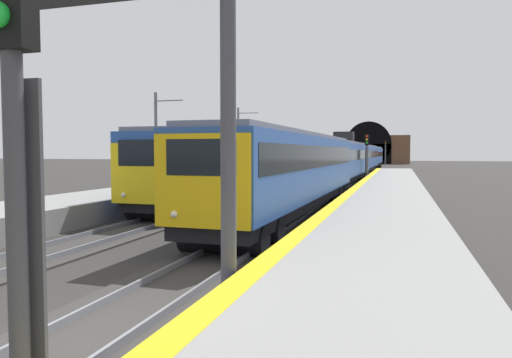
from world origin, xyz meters
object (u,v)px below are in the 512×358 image
Objects in this scene: train_adjacent_platform at (291,159)px; railway_signal_near at (16,162)px; railway_signal_far at (385,151)px; overhead_signal_gantry at (18,44)px; train_main_approaching at (354,159)px; catenary_mast_far at (239,143)px; catenary_mast_near at (157,142)px; railway_signal_mid at (367,154)px.

railway_signal_near is at bearing 10.41° from train_adjacent_platform.
overhead_signal_gantry reaches higher than railway_signal_far.
train_main_approaching is 12.85m from catenary_mast_far.
train_adjacent_platform is at bearing -6.45° from railway_signal_far.
catenary_mast_near is at bearing -24.01° from train_adjacent_platform.
railway_signal_far is (53.55, -1.88, 0.88)m from train_main_approaching.
catenary_mast_near reaches higher than overhead_signal_gantry.
railway_signal_near is at bearing 0.00° from railway_signal_far.
railway_signal_far is at bearing 179.17° from train_main_approaching.
train_adjacent_platform is 15.78m from catenary_mast_near.
train_main_approaching is 8.26m from railway_signal_mid.
overhead_signal_gantry is (4.87, 4.46, 2.23)m from railway_signal_near.
train_adjacent_platform is 11.42× the size of railway_signal_near.
railway_signal_far is 0.58× the size of overhead_signal_gantry.
train_adjacent_platform is 6.06× the size of overhead_signal_gantry.
train_adjacent_platform is at bearing 4.00° from overhead_signal_gantry.
catenary_mast_far is at bearing -102.97° from railway_signal_mid.
overhead_signal_gantry is (-37.61, 4.46, 2.36)m from railway_signal_mid.
train_adjacent_platform is at bearing -120.17° from catenary_mast_far.
railway_signal_far reaches higher than train_main_approaching.
overhead_signal_gantry is (-36.92, -2.58, 2.91)m from train_adjacent_platform.
train_main_approaching is 15.73× the size of railway_signal_far.
overhead_signal_gantry is at bearing -137.53° from railway_signal_near.
railway_signal_far is (104.05, -0.00, 0.16)m from railway_signal_near.
catenary_mast_near is at bearing -42.36° from railway_signal_mid.
railway_signal_far is 99.31m from overhead_signal_gantry.
railway_signal_near reaches higher than railway_signal_mid.
overhead_signal_gantry reaches higher than railway_signal_near.
railway_signal_mid is 0.87× the size of railway_signal_far.
overhead_signal_gantry is (-99.18, 4.46, 2.07)m from railway_signal_far.
railway_signal_near reaches higher than train_main_approaching.
catenary_mast_far is at bearing -163.35° from railway_signal_near.
catenary_mast_far is at bearing -66.32° from train_main_approaching.
train_adjacent_platform is at bearing -29.44° from train_main_approaching.
train_main_approaching is 53.59m from railway_signal_far.
catenary_mast_far is (18.10, -0.00, 0.27)m from catenary_mast_near.
railway_signal_far reaches higher than railway_signal_mid.
railway_signal_near is 47.63m from catenary_mast_far.
catenary_mast_far is at bearing 12.70° from overhead_signal_gantry.
catenary_mast_far is (45.62, 13.64, 1.02)m from railway_signal_near.
train_adjacent_platform reaches higher than train_main_approaching.
overhead_signal_gantry is 1.28× the size of catenary_mast_near.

